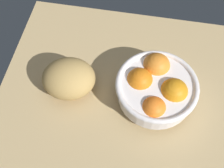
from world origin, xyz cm
name	(u,v)px	position (x,y,z in cm)	size (l,w,h in cm)	color
ground_plane	(124,98)	(0.00, 0.00, -1.50)	(75.72, 66.62, 3.00)	tan
fruit_bowl	(156,88)	(-8.69, -1.03, 5.77)	(23.21, 23.21, 10.75)	white
bread_loaf	(69,78)	(16.45, -0.33, 5.26)	(15.46, 13.25, 10.52)	tan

